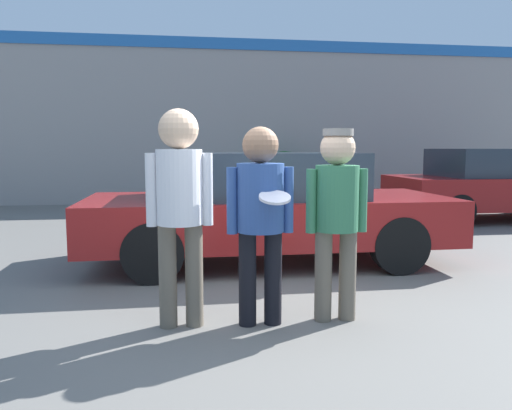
{
  "coord_description": "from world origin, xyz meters",
  "views": [
    {
      "loc": [
        -0.81,
        -4.13,
        1.51
      ],
      "look_at": [
        -0.16,
        0.22,
        1.0
      ],
      "focal_mm": 35.0,
      "sensor_mm": 36.0,
      "label": 1
    }
  ],
  "objects_px": {
    "shrub": "(284,178)",
    "parked_car_far": "(493,184)",
    "person_middle_with_frisbee": "(260,207)",
    "parked_car_near": "(266,207)",
    "person_right": "(337,206)",
    "person_left": "(180,196)"
  },
  "relations": [
    {
      "from": "parked_car_near",
      "to": "shrub",
      "type": "height_order",
      "value": "parked_car_near"
    },
    {
      "from": "person_middle_with_frisbee",
      "to": "shrub",
      "type": "bearing_deg",
      "value": 77.05
    },
    {
      "from": "shrub",
      "to": "person_left",
      "type": "bearing_deg",
      "value": -107.09
    },
    {
      "from": "person_right",
      "to": "shrub",
      "type": "distance_m",
      "value": 8.94
    },
    {
      "from": "parked_car_near",
      "to": "parked_car_far",
      "type": "bearing_deg",
      "value": 30.55
    },
    {
      "from": "person_left",
      "to": "parked_car_far",
      "type": "xyz_separation_m",
      "value": [
        6.5,
        5.46,
        -0.37
      ]
    },
    {
      "from": "person_middle_with_frisbee",
      "to": "parked_car_near",
      "type": "height_order",
      "value": "person_middle_with_frisbee"
    },
    {
      "from": "parked_car_near",
      "to": "shrub",
      "type": "bearing_deg",
      "value": 76.27
    },
    {
      "from": "person_left",
      "to": "parked_car_far",
      "type": "bearing_deg",
      "value": 40.03
    },
    {
      "from": "person_left",
      "to": "person_middle_with_frisbee",
      "type": "distance_m",
      "value": 0.68
    },
    {
      "from": "person_right",
      "to": "parked_car_far",
      "type": "distance_m",
      "value": 7.55
    },
    {
      "from": "person_left",
      "to": "person_middle_with_frisbee",
      "type": "xyz_separation_m",
      "value": [
        0.67,
        -0.06,
        -0.1
      ]
    },
    {
      "from": "parked_car_near",
      "to": "person_middle_with_frisbee",
      "type": "bearing_deg",
      "value": -100.74
    },
    {
      "from": "person_middle_with_frisbee",
      "to": "parked_car_near",
      "type": "relative_size",
      "value": 0.36
    },
    {
      "from": "person_middle_with_frisbee",
      "to": "parked_car_far",
      "type": "relative_size",
      "value": 0.4
    },
    {
      "from": "person_left",
      "to": "shrub",
      "type": "height_order",
      "value": "person_left"
    },
    {
      "from": "person_middle_with_frisbee",
      "to": "person_right",
      "type": "bearing_deg",
      "value": 1.33
    },
    {
      "from": "person_left",
      "to": "person_right",
      "type": "xyz_separation_m",
      "value": [
        1.34,
        -0.04,
        -0.11
      ]
    },
    {
      "from": "shrub",
      "to": "parked_car_far",
      "type": "bearing_deg",
      "value": -41.2
    },
    {
      "from": "person_right",
      "to": "parked_car_far",
      "type": "xyz_separation_m",
      "value": [
        5.17,
        5.5,
        -0.26
      ]
    },
    {
      "from": "parked_car_near",
      "to": "parked_car_far",
      "type": "height_order",
      "value": "parked_car_far"
    },
    {
      "from": "person_left",
      "to": "person_middle_with_frisbee",
      "type": "relative_size",
      "value": 1.08
    }
  ]
}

